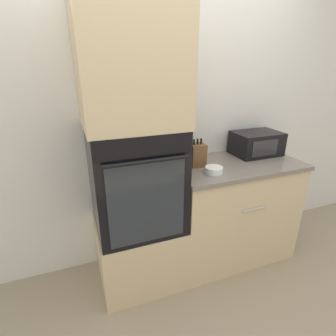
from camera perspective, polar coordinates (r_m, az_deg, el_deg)
ground_plane at (r=2.35m, az=4.60°, el=-24.81°), size 12.00×12.00×0.00m
wall_back at (r=2.25m, az=-1.36°, el=10.11°), size 8.00×0.05×2.50m
oven_cabinet_base at (r=2.30m, az=-6.30°, el=-17.22°), size 0.65×0.60×0.53m
wall_oven at (r=1.95m, az=-7.05°, el=-2.16°), size 0.63×0.64×0.78m
oven_cabinet_upper at (r=1.79m, az=-8.35°, el=22.28°), size 0.65×0.60×0.84m
counter_unit at (r=2.49m, az=13.44°, el=-8.77°), size 1.10×0.63×0.92m
microwave at (r=2.53m, az=18.66°, el=5.11°), size 0.42×0.30×0.21m
knife_block at (r=2.13m, az=6.33°, el=2.84°), size 0.13×0.11×0.23m
bowl at (r=2.02m, az=9.95°, el=-0.43°), size 0.14×0.14×0.05m
condiment_jar_near at (r=2.14m, az=3.27°, el=2.04°), size 0.05×0.05×0.12m
condiment_jar_mid at (r=2.25m, az=5.41°, el=2.48°), size 0.05×0.05×0.08m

